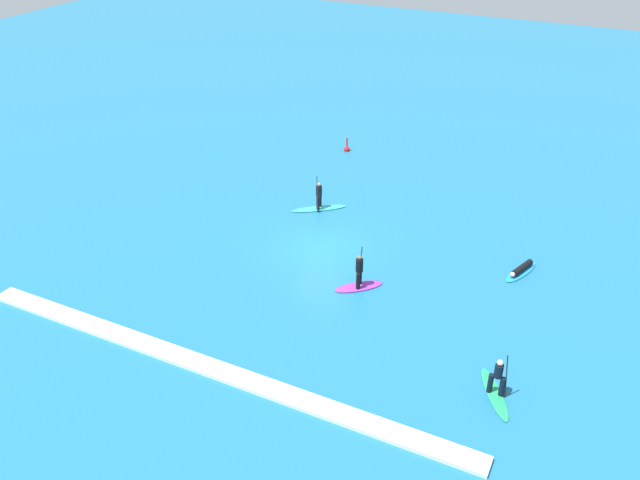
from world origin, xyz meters
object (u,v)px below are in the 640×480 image
object	(u,v)px
surfer_on_purple_board	(359,278)
surfer_on_teal_board	(319,202)
surfer_on_blue_board	(521,270)
marker_buoy	(347,149)
surfer_on_green_board	(496,386)

from	to	relation	value
surfer_on_purple_board	surfer_on_teal_board	xyz separation A→B (m)	(-5.25, 6.33, -0.06)
surfer_on_purple_board	surfer_on_blue_board	distance (m)	8.25
surfer_on_purple_board	marker_buoy	world-z (taller)	surfer_on_purple_board
surfer_on_green_board	surfer_on_blue_board	xyz separation A→B (m)	(-0.84, 9.10, -0.31)
surfer_on_green_board	surfer_on_teal_board	xyz separation A→B (m)	(-12.83, 10.70, -0.02)
surfer_on_blue_board	marker_buoy	distance (m)	17.43
marker_buoy	surfer_on_purple_board	bearing A→B (deg)	-63.89
surfer_on_purple_board	surfer_on_teal_board	size ratio (longest dim) A/B	0.78
surfer_on_green_board	marker_buoy	distance (m)	24.45
surfer_on_blue_board	marker_buoy	world-z (taller)	marker_buoy
surfer_on_purple_board	surfer_on_green_board	xyz separation A→B (m)	(7.58, -4.37, -0.04)
surfer_on_green_board	surfer_on_teal_board	distance (m)	16.71
surfer_on_teal_board	marker_buoy	xyz separation A→B (m)	(-2.10, 8.66, -0.29)
surfer_on_green_board	surfer_on_teal_board	bearing A→B (deg)	-160.43
surfer_on_blue_board	marker_buoy	bearing A→B (deg)	-106.69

